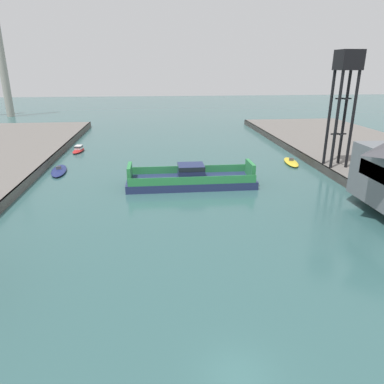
# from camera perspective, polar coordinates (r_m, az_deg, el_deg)

# --- Properties ---
(ground_plane) EXTENTS (400.00, 400.00, 0.00)m
(ground_plane) POSITION_cam_1_polar(r_m,az_deg,el_deg) (22.49, 7.41, -27.04)
(ground_plane) COLOR #335B5B
(chain_ferry) EXTENTS (18.27, 5.88, 3.30)m
(chain_ferry) POSITION_cam_1_polar(r_m,az_deg,el_deg) (51.15, -0.17, 2.09)
(chain_ferry) COLOR navy
(chain_ferry) RESTS_ON ground
(moored_boat_near_left) EXTENTS (2.91, 6.84, 1.02)m
(moored_boat_near_left) POSITION_cam_1_polar(r_m,az_deg,el_deg) (65.74, 15.57, 4.64)
(moored_boat_near_left) COLOR yellow
(moored_boat_near_left) RESTS_ON ground
(moored_boat_mid_left) EXTENTS (3.24, 7.72, 1.02)m
(moored_boat_mid_left) POSITION_cam_1_polar(r_m,az_deg,el_deg) (61.94, -20.50, 3.22)
(moored_boat_mid_left) COLOR navy
(moored_boat_mid_left) RESTS_ON ground
(moored_boat_mid_right) EXTENTS (2.38, 5.11, 1.27)m
(moored_boat_mid_right) POSITION_cam_1_polar(r_m,az_deg,el_deg) (75.74, -17.70, 6.48)
(moored_boat_mid_right) COLOR red
(moored_boat_mid_right) RESTS_ON ground
(crane_tower) EXTENTS (3.23, 3.23, 17.25)m
(crane_tower) POSITION_cam_1_polar(r_m,az_deg,el_deg) (59.69, 23.44, 16.47)
(crane_tower) COLOR black
(crane_tower) RESTS_ON quay_right
(smokestack_distant_b) EXTENTS (2.70, 2.70, 38.78)m
(smokestack_distant_b) POSITION_cam_1_polar(r_m,az_deg,el_deg) (139.32, -28.29, 19.00)
(smokestack_distant_b) COLOR #9E998E
(smokestack_distant_b) RESTS_ON ground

